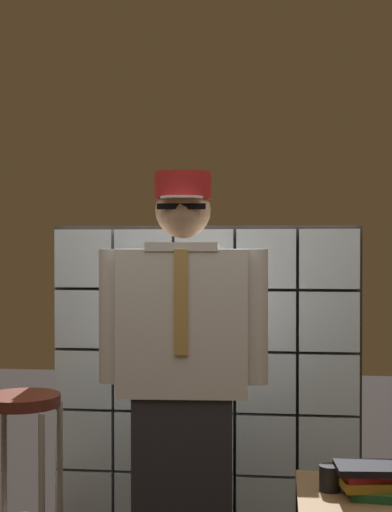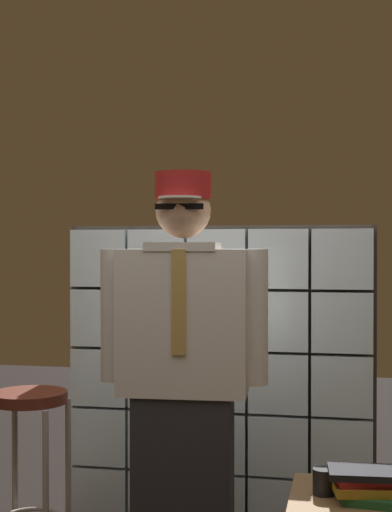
% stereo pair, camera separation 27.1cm
% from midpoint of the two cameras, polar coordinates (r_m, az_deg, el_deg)
% --- Properties ---
extents(glass_block_wall, '(1.60, 0.10, 1.60)m').
position_cam_midpoint_polar(glass_block_wall, '(3.92, -1.34, -9.44)').
color(glass_block_wall, silver).
rests_on(glass_block_wall, ground).
extents(standing_person, '(0.71, 0.31, 1.78)m').
position_cam_midpoint_polar(standing_person, '(3.17, -3.47, -9.16)').
color(standing_person, '#28282D').
rests_on(standing_person, ground).
extents(bar_stool, '(0.34, 0.34, 0.82)m').
position_cam_midpoint_polar(bar_stool, '(3.52, -15.29, -13.51)').
color(bar_stool, '#592319').
rests_on(bar_stool, ground).
extents(book_stack, '(0.27, 0.23, 0.11)m').
position_cam_midpoint_polar(book_stack, '(2.91, 10.49, -16.34)').
color(book_stack, '#1E592D').
rests_on(book_stack, side_table).
extents(coffee_mug, '(0.13, 0.08, 0.09)m').
position_cam_midpoint_polar(coffee_mug, '(2.93, 7.49, -16.39)').
color(coffee_mug, black).
rests_on(coffee_mug, side_table).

